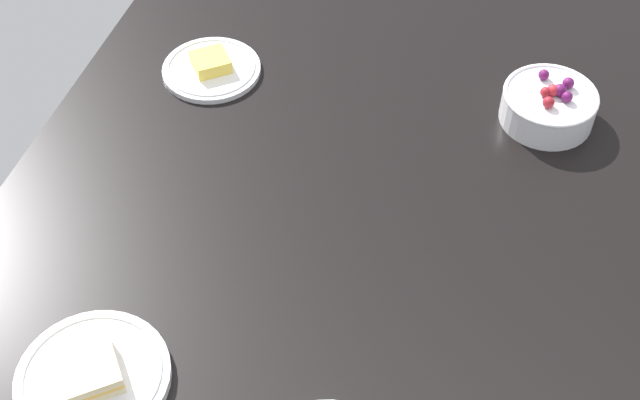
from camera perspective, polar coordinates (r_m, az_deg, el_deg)
dining_table at (r=138.29cm, az=0.00°, el=-1.10°), size 142.54×101.32×4.00cm
bowl_berries at (r=153.94cm, az=14.71°, el=6.02°), size 16.10×16.10×7.64cm
plate_sandwich at (r=121.55cm, az=-14.65°, el=-11.03°), size 20.69×20.69×4.67cm
plate_cheese at (r=161.17cm, az=-7.11°, el=8.57°), size 17.88×17.88×3.51cm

